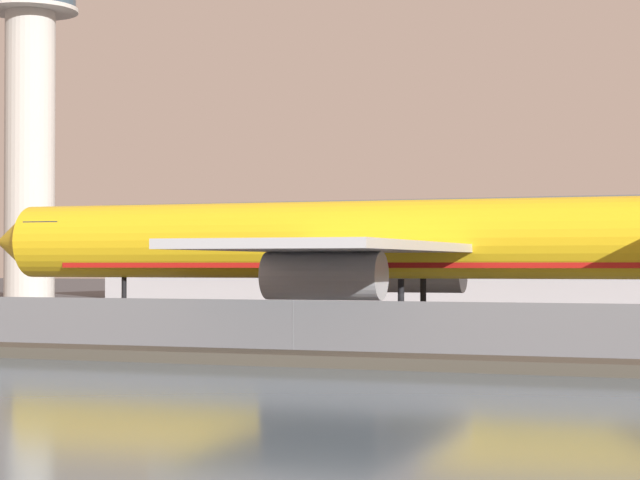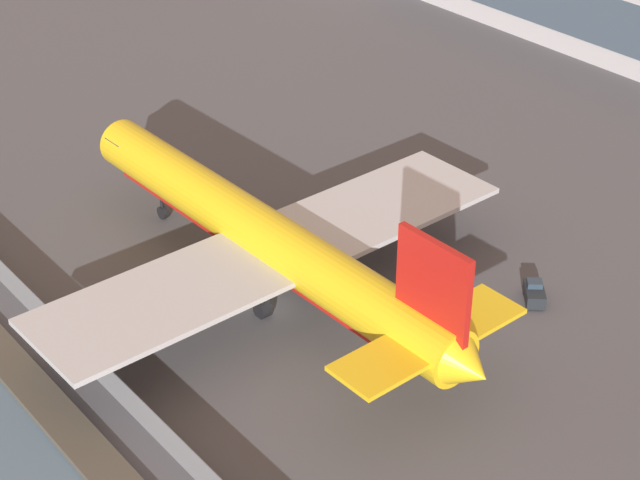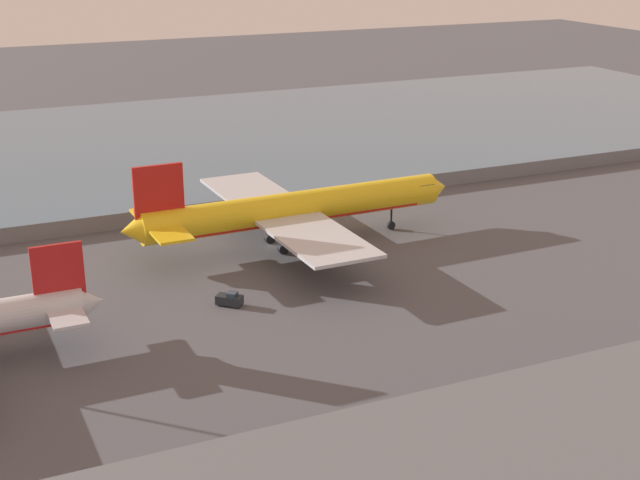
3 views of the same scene
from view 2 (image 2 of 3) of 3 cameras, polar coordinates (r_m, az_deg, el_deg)
name	(u,v)px [view 2 (image 2 of 3)]	position (r m, az deg, el deg)	size (l,w,h in m)	color
ground_plane	(269,309)	(91.25, -2.76, -3.70)	(500.00, 500.00, 0.00)	#4C4C51
shoreline_seawall	(48,405)	(83.38, -14.32, -8.53)	(320.00, 3.00, 0.50)	#474238
perimeter_fence	(100,371)	(84.08, -11.66, -6.84)	(280.00, 0.10, 2.57)	slate
cargo_jet_yellow	(267,239)	(90.31, -2.85, 0.06)	(51.38, 44.11, 14.41)	yellow
baggage_tug	(534,293)	(93.54, 11.36, -2.79)	(3.46, 3.31, 1.80)	#1E2328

